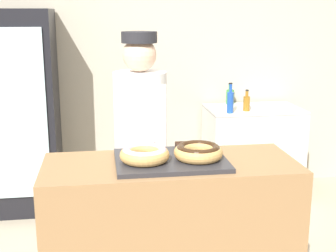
# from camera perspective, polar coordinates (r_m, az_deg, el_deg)

# --- Properties ---
(wall_back) EXTENTS (8.00, 0.06, 2.70)m
(wall_back) POSITION_cam_1_polar(r_m,az_deg,el_deg) (4.56, -3.76, 8.72)
(wall_back) COLOR #BCB29E
(wall_back) RESTS_ON ground_plane
(display_counter) EXTENTS (1.39, 0.56, 0.95)m
(display_counter) POSITION_cam_1_polar(r_m,az_deg,el_deg) (2.74, 0.31, -13.94)
(display_counter) COLOR #997047
(display_counter) RESTS_ON ground_plane
(serving_tray) EXTENTS (0.60, 0.46, 0.02)m
(serving_tray) POSITION_cam_1_polar(r_m,az_deg,el_deg) (2.55, 0.33, -4.20)
(serving_tray) COLOR #2D2D33
(serving_tray) RESTS_ON display_counter
(donut_light_glaze) EXTENTS (0.26, 0.26, 0.08)m
(donut_light_glaze) POSITION_cam_1_polar(r_m,az_deg,el_deg) (2.48, -2.88, -3.38)
(donut_light_glaze) COLOR tan
(donut_light_glaze) RESTS_ON serving_tray
(donut_chocolate_glaze) EXTENTS (0.26, 0.26, 0.08)m
(donut_chocolate_glaze) POSITION_cam_1_polar(r_m,az_deg,el_deg) (2.53, 3.71, -3.09)
(donut_chocolate_glaze) COLOR tan
(donut_chocolate_glaze) RESTS_ON serving_tray
(brownie_back_left) EXTENTS (0.09, 0.09, 0.03)m
(brownie_back_left) POSITION_cam_1_polar(r_m,az_deg,el_deg) (2.69, -2.44, -2.63)
(brownie_back_left) COLOR black
(brownie_back_left) RESTS_ON serving_tray
(brownie_back_right) EXTENTS (0.09, 0.09, 0.03)m
(brownie_back_right) POSITION_cam_1_polar(r_m,az_deg,el_deg) (2.72, 1.99, -2.45)
(brownie_back_right) COLOR black
(brownie_back_right) RESTS_ON serving_tray
(baker_person) EXTENTS (0.34, 0.34, 1.63)m
(baker_person) POSITION_cam_1_polar(r_m,az_deg,el_deg) (3.07, -3.32, -2.94)
(baker_person) COLOR #4C4C51
(baker_person) RESTS_ON ground_plane
(beverage_fridge) EXTENTS (0.65, 0.61, 1.77)m
(beverage_fridge) POSITION_cam_1_polar(r_m,az_deg,el_deg) (4.31, -17.63, 1.59)
(beverage_fridge) COLOR black
(beverage_fridge) RESTS_ON ground_plane
(chest_freezer) EXTENTS (0.88, 0.57, 0.86)m
(chest_freezer) POSITION_cam_1_polar(r_m,az_deg,el_deg) (4.60, 10.18, -3.03)
(chest_freezer) COLOR silver
(chest_freezer) RESTS_ON ground_plane
(bottle_green) EXTENTS (0.08, 0.08, 0.21)m
(bottle_green) POSITION_cam_1_polar(r_m,az_deg,el_deg) (4.63, 7.58, 3.65)
(bottle_green) COLOR #2D8C38
(bottle_green) RESTS_ON chest_freezer
(bottle_blue) EXTENTS (0.06, 0.06, 0.27)m
(bottle_blue) POSITION_cam_1_polar(r_m,az_deg,el_deg) (4.22, 7.60, 3.00)
(bottle_blue) COLOR #1E4CB2
(bottle_blue) RESTS_ON chest_freezer
(bottle_amber) EXTENTS (0.06, 0.06, 0.19)m
(bottle_amber) POSITION_cam_1_polar(r_m,az_deg,el_deg) (4.34, 9.56, 2.83)
(bottle_amber) COLOR #99661E
(bottle_amber) RESTS_ON chest_freezer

